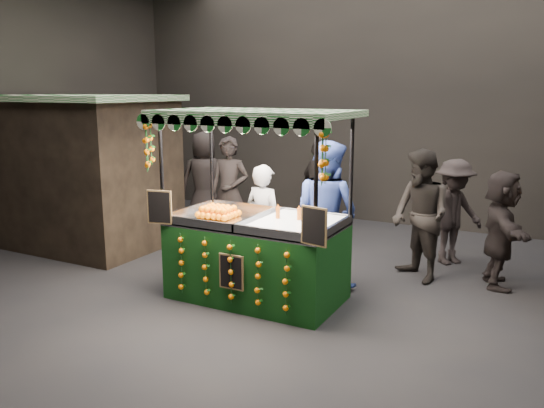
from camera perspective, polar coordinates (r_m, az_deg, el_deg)
The scene contains 13 objects.
ground at distance 7.08m, azimuth 1.22°, elevation -10.55°, with size 12.00×12.00×0.00m, color black.
market_hall at distance 6.58m, azimuth 1.35°, elevation 17.82°, with size 12.10×10.10×5.05m.
neighbour_stall_left at distance 10.13m, azimuth -18.93°, elevation 3.31°, with size 3.00×2.20×2.60m.
juice_stall at distance 7.08m, azimuth -1.63°, elevation -4.07°, with size 2.52×1.48×2.44m.
vendor_grey at distance 7.90m, azimuth -0.85°, elevation -1.84°, with size 0.66×0.49×1.66m.
vendor_blue at distance 7.62m, azimuth 5.68°, elevation -0.99°, with size 1.17×1.03×2.03m.
shopper_0 at distance 9.40m, azimuth -4.45°, elevation 1.15°, with size 0.76×0.56×1.92m.
shopper_1 at distance 8.03m, azimuth 15.13°, elevation -1.21°, with size 1.16×1.14×1.88m.
shopper_2 at distance 9.79m, azimuth 4.90°, elevation 1.31°, with size 1.13×0.99×1.83m.
shopper_3 at distance 8.98m, azimuth 18.27°, elevation -0.80°, with size 1.15×1.21×1.65m.
shopper_4 at distance 10.72m, azimuth -6.99°, elevation 2.40°, with size 1.11×0.98×1.91m.
shopper_5 at distance 8.16m, azimuth 22.62°, elevation -2.43°, with size 0.85×1.58×1.63m.
shopper_6 at distance 11.45m, azimuth 4.84°, elevation 2.63°, with size 0.56×0.72×1.75m.
Camera 1 is at (2.92, -5.86, 2.69)m, focal length 36.33 mm.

